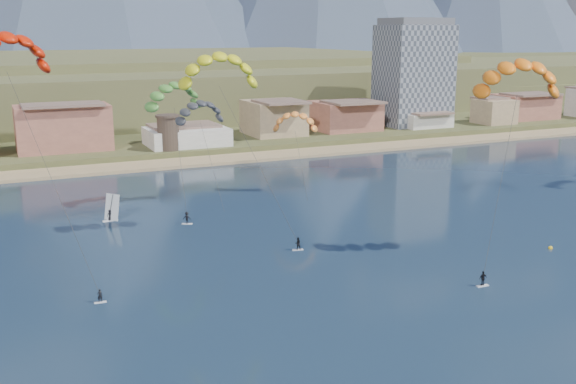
{
  "coord_description": "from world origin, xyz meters",
  "views": [
    {
      "loc": [
        -34.44,
        -44.66,
        30.28
      ],
      "look_at": [
        0.0,
        32.0,
        10.0
      ],
      "focal_mm": 41.79,
      "sensor_mm": 36.0,
      "label": 1
    }
  ],
  "objects_px": {
    "kitesurfer_green": "(174,93)",
    "windsurfer": "(111,213)",
    "kitesurfer_orange": "(519,73)",
    "buoy": "(550,248)",
    "kitesurfer_yellow": "(219,65)",
    "apartment_tower": "(413,73)",
    "watchtower": "(168,132)",
    "kitesurfer_red": "(4,47)"
  },
  "relations": [
    {
      "from": "watchtower",
      "to": "kitesurfer_green",
      "type": "distance_m",
      "value": 48.83
    },
    {
      "from": "apartment_tower",
      "to": "kitesurfer_yellow",
      "type": "relative_size",
      "value": 1.09
    },
    {
      "from": "windsurfer",
      "to": "kitesurfer_red",
      "type": "bearing_deg",
      "value": -121.83
    },
    {
      "from": "kitesurfer_orange",
      "to": "buoy",
      "type": "xyz_separation_m",
      "value": [
        7.7,
        -0.78,
        -24.84
      ]
    },
    {
      "from": "watchtower",
      "to": "kitesurfer_red",
      "type": "height_order",
      "value": "kitesurfer_red"
    },
    {
      "from": "kitesurfer_red",
      "to": "kitesurfer_orange",
      "type": "distance_m",
      "value": 63.56
    },
    {
      "from": "kitesurfer_green",
      "to": "windsurfer",
      "type": "xyz_separation_m",
      "value": [
        -12.55,
        -4.91,
        -18.59
      ]
    },
    {
      "from": "kitesurfer_yellow",
      "to": "kitesurfer_green",
      "type": "bearing_deg",
      "value": 95.26
    },
    {
      "from": "kitesurfer_red",
      "to": "kitesurfer_green",
      "type": "height_order",
      "value": "kitesurfer_red"
    },
    {
      "from": "kitesurfer_yellow",
      "to": "kitesurfer_orange",
      "type": "bearing_deg",
      "value": -37.61
    },
    {
      "from": "kitesurfer_red",
      "to": "kitesurfer_orange",
      "type": "height_order",
      "value": "kitesurfer_red"
    },
    {
      "from": "kitesurfer_yellow",
      "to": "watchtower",
      "type": "bearing_deg",
      "value": 82.7
    },
    {
      "from": "kitesurfer_yellow",
      "to": "buoy",
      "type": "xyz_separation_m",
      "value": [
        40.34,
        -25.93,
        -25.31
      ]
    },
    {
      "from": "apartment_tower",
      "to": "kitesurfer_orange",
      "type": "distance_m",
      "value": 118.46
    },
    {
      "from": "watchtower",
      "to": "kitesurfer_red",
      "type": "xyz_separation_m",
      "value": [
        -36.96,
        -73.72,
        22.11
      ]
    },
    {
      "from": "kitesurfer_orange",
      "to": "kitesurfer_green",
      "type": "bearing_deg",
      "value": 127.72
    },
    {
      "from": "kitesurfer_orange",
      "to": "apartment_tower",
      "type": "bearing_deg",
      "value": 61.89
    },
    {
      "from": "watchtower",
      "to": "kitesurfer_red",
      "type": "distance_m",
      "value": 85.38
    },
    {
      "from": "watchtower",
      "to": "kitesurfer_green",
      "type": "relative_size",
      "value": 0.36
    },
    {
      "from": "apartment_tower",
      "to": "windsurfer",
      "type": "relative_size",
      "value": 7.27
    },
    {
      "from": "apartment_tower",
      "to": "kitesurfer_red",
      "type": "height_order",
      "value": "apartment_tower"
    },
    {
      "from": "watchtower",
      "to": "kitesurfer_orange",
      "type": "xyz_separation_m",
      "value": [
        24.3,
        -90.3,
        18.58
      ]
    },
    {
      "from": "kitesurfer_red",
      "to": "kitesurfer_yellow",
      "type": "bearing_deg",
      "value": 16.67
    },
    {
      "from": "watchtower",
      "to": "buoy",
      "type": "height_order",
      "value": "watchtower"
    },
    {
      "from": "watchtower",
      "to": "windsurfer",
      "type": "relative_size",
      "value": 1.95
    },
    {
      "from": "apartment_tower",
      "to": "windsurfer",
      "type": "bearing_deg",
      "value": -147.78
    },
    {
      "from": "kitesurfer_orange",
      "to": "buoy",
      "type": "relative_size",
      "value": 46.71
    },
    {
      "from": "kitesurfer_yellow",
      "to": "windsurfer",
      "type": "relative_size",
      "value": 6.68
    },
    {
      "from": "windsurfer",
      "to": "kitesurfer_orange",
      "type": "bearing_deg",
      "value": -40.13
    },
    {
      "from": "apartment_tower",
      "to": "kitesurfer_red",
      "type": "xyz_separation_m",
      "value": [
        -116.96,
        -87.72,
        10.66
      ]
    },
    {
      "from": "kitesurfer_orange",
      "to": "windsurfer",
      "type": "bearing_deg",
      "value": 139.87
    },
    {
      "from": "apartment_tower",
      "to": "kitesurfer_red",
      "type": "relative_size",
      "value": 1.0
    },
    {
      "from": "watchtower",
      "to": "kitesurfer_yellow",
      "type": "bearing_deg",
      "value": -97.3
    },
    {
      "from": "watchtower",
      "to": "kitesurfer_yellow",
      "type": "relative_size",
      "value": 0.29
    },
    {
      "from": "kitesurfer_yellow",
      "to": "kitesurfer_orange",
      "type": "relative_size",
      "value": 1.02
    },
    {
      "from": "kitesurfer_orange",
      "to": "kitesurfer_red",
      "type": "bearing_deg",
      "value": 164.85
    },
    {
      "from": "kitesurfer_yellow",
      "to": "buoy",
      "type": "distance_m",
      "value": 54.23
    },
    {
      "from": "watchtower",
      "to": "kitesurfer_yellow",
      "type": "height_order",
      "value": "kitesurfer_yellow"
    },
    {
      "from": "windsurfer",
      "to": "buoy",
      "type": "relative_size",
      "value": 7.13
    },
    {
      "from": "kitesurfer_orange",
      "to": "buoy",
      "type": "distance_m",
      "value": 26.02
    },
    {
      "from": "windsurfer",
      "to": "buoy",
      "type": "height_order",
      "value": "windsurfer"
    },
    {
      "from": "kitesurfer_orange",
      "to": "kitesurfer_green",
      "type": "distance_m",
      "value": 56.49
    }
  ]
}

